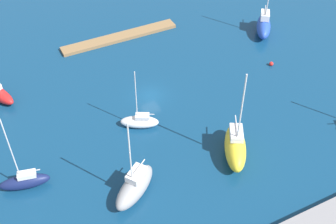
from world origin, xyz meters
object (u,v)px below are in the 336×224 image
at_px(mooring_buoy_red, 271,64).
at_px(sailboat_gray_near_pier, 135,186).
at_px(sailboat_white_mid_basin, 140,121).
at_px(sailboat_navy_outer_mooring, 25,181).
at_px(sailboat_blue_by_breakwater, 264,26).
at_px(pier_dock, 120,37).
at_px(sailboat_yellow_west_end, 235,147).

bearing_deg(mooring_buoy_red, sailboat_gray_near_pier, 24.68).
bearing_deg(sailboat_white_mid_basin, mooring_buoy_red, -144.01).
bearing_deg(sailboat_navy_outer_mooring, sailboat_blue_by_breakwater, -148.61).
relative_size(pier_dock, mooring_buoy_red, 30.54).
bearing_deg(pier_dock, sailboat_navy_outer_mooring, 48.63).
distance_m(pier_dock, mooring_buoy_red, 26.29).
bearing_deg(sailboat_yellow_west_end, sailboat_blue_by_breakwater, 166.40).
height_order(sailboat_yellow_west_end, sailboat_gray_near_pier, sailboat_yellow_west_end).
height_order(sailboat_yellow_west_end, mooring_buoy_red, sailboat_yellow_west_end).
bearing_deg(sailboat_blue_by_breakwater, sailboat_navy_outer_mooring, -35.88).
relative_size(pier_dock, sailboat_navy_outer_mooring, 1.86).
xyz_separation_m(sailboat_white_mid_basin, mooring_buoy_red, (-24.62, -3.42, -0.57)).
bearing_deg(sailboat_blue_by_breakwater, mooring_buoy_red, 7.87).
bearing_deg(sailboat_white_mid_basin, sailboat_gray_near_pier, 91.40).
bearing_deg(sailboat_yellow_west_end, sailboat_white_mid_basin, -111.50).
distance_m(sailboat_blue_by_breakwater, sailboat_gray_near_pier, 40.83).
bearing_deg(sailboat_blue_by_breakwater, sailboat_yellow_west_end, -7.13).
bearing_deg(mooring_buoy_red, sailboat_yellow_west_end, 40.69).
distance_m(pier_dock, sailboat_gray_near_pier, 33.90).
bearing_deg(pier_dock, mooring_buoy_red, 135.67).
bearing_deg(sailboat_gray_near_pier, sailboat_yellow_west_end, 143.77).
bearing_deg(sailboat_yellow_west_end, mooring_buoy_red, 159.62).
bearing_deg(sailboat_yellow_west_end, sailboat_gray_near_pier, -61.55).
distance_m(sailboat_blue_by_breakwater, sailboat_yellow_west_end, 30.34).
bearing_deg(sailboat_white_mid_basin, sailboat_yellow_west_end, 157.64).
bearing_deg(mooring_buoy_red, sailboat_blue_by_breakwater, -117.53).
xyz_separation_m(sailboat_blue_by_breakwater, mooring_buoy_red, (4.46, 8.56, -1.22)).
bearing_deg(sailboat_yellow_west_end, sailboat_navy_outer_mooring, -76.64).
bearing_deg(sailboat_navy_outer_mooring, mooring_buoy_red, -157.85).
xyz_separation_m(pier_dock, sailboat_gray_near_pier, (10.98, 32.06, 1.18)).
distance_m(pier_dock, sailboat_navy_outer_mooring, 33.61).
xyz_separation_m(sailboat_navy_outer_mooring, sailboat_gray_near_pier, (-11.23, 6.84, 0.43)).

